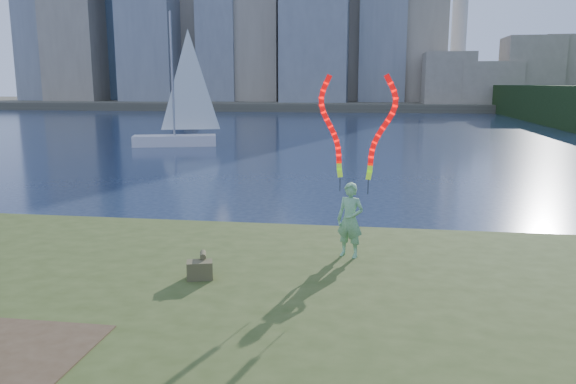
# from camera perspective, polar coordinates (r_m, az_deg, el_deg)

# --- Properties ---
(ground) EXTENTS (320.00, 320.00, 0.00)m
(ground) POSITION_cam_1_polar(r_m,az_deg,el_deg) (10.10, -9.36, -13.75)
(ground) COLOR #1A2741
(ground) RESTS_ON ground
(grassy_knoll) EXTENTS (20.00, 18.00, 0.80)m
(grassy_knoll) POSITION_cam_1_polar(r_m,az_deg,el_deg) (8.04, -14.72, -18.11)
(grassy_knoll) COLOR #384719
(grassy_knoll) RESTS_ON ground
(far_shore) EXTENTS (320.00, 40.00, 1.20)m
(far_shore) POSITION_cam_1_polar(r_m,az_deg,el_deg) (103.81, 7.12, 8.88)
(far_shore) COLOR #484435
(far_shore) RESTS_ON ground
(woman_with_ribbons) EXTENTS (1.87, 0.74, 3.89)m
(woman_with_ribbons) POSITION_cam_1_polar(r_m,az_deg,el_deg) (11.05, 6.51, 0.68)
(woman_with_ribbons) COLOR #14761D
(woman_with_ribbons) RESTS_ON grassy_knoll
(canvas_bag) EXTENTS (0.52, 0.58, 0.43)m
(canvas_bag) POSITION_cam_1_polar(r_m,az_deg,el_deg) (10.13, -8.93, -7.72)
(canvas_bag) COLOR #454527
(canvas_bag) RESTS_ON grassy_knoll
(sailboat) EXTENTS (5.92, 3.33, 8.96)m
(sailboat) POSITION_cam_1_polar(r_m,az_deg,el_deg) (39.26, -11.05, 6.87)
(sailboat) COLOR silver
(sailboat) RESTS_ON ground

